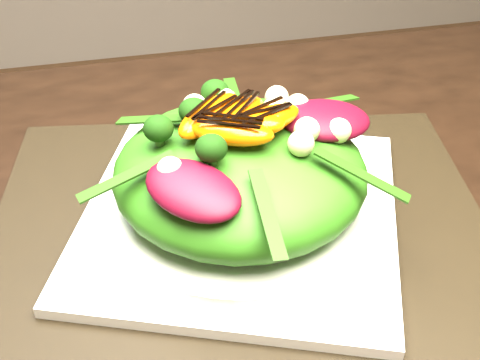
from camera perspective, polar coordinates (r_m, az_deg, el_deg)
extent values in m
cube|color=black|center=(0.57, 0.00, -3.59)|extent=(0.48, 0.40, 0.00)
cube|color=white|center=(0.57, 0.00, -3.06)|extent=(0.35, 0.35, 0.01)
cylinder|color=silver|center=(0.56, 0.00, -1.95)|extent=(0.26, 0.26, 0.02)
ellipsoid|color=#306C14|center=(0.54, 0.00, 0.80)|extent=(0.23, 0.23, 0.07)
ellipsoid|color=#470715|center=(0.55, 7.65, 5.30)|extent=(0.08, 0.05, 0.02)
ellipsoid|color=#ED5503|center=(0.52, -2.30, 5.08)|extent=(0.08, 0.05, 0.02)
sphere|color=#11370A|center=(0.52, -5.94, 5.50)|extent=(0.04, 0.04, 0.03)
sphere|color=beige|center=(0.51, 5.55, 3.65)|extent=(0.03, 0.03, 0.02)
cube|color=black|center=(0.51, -2.33, 6.00)|extent=(0.04, 0.02, 0.00)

